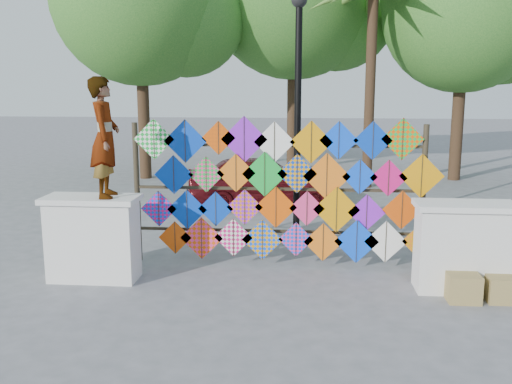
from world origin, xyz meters
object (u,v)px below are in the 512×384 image
(kite_rack, at_px, (283,191))
(lamppost, at_px, (298,96))
(sedan, at_px, (262,181))
(vendor_woman, at_px, (105,138))

(kite_rack, xyz_separation_m, lamppost, (0.19, 1.28, 1.46))
(kite_rack, height_order, sedan, kite_rack)
(sedan, distance_m, lamppost, 3.94)
(lamppost, bearing_deg, sedan, 105.26)
(vendor_woman, distance_m, sedan, 5.94)
(sedan, xyz_separation_m, lamppost, (0.88, -3.23, 2.08))
(kite_rack, bearing_deg, sedan, 98.67)
(kite_rack, relative_size, lamppost, 1.11)
(lamppost, bearing_deg, vendor_woman, -141.26)
(kite_rack, bearing_deg, lamppost, 81.34)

